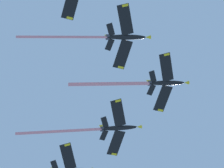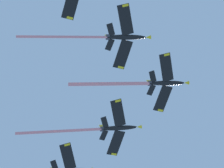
% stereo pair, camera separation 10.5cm
% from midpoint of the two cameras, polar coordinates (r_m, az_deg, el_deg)
% --- Properties ---
extents(jet_lead, '(38.04, 20.01, 10.21)m').
position_cam_midpoint_polar(jet_lead, '(141.43, 4.19, 0.09)').
color(jet_lead, black).
extents(jet_left_wing, '(38.95, 20.02, 11.44)m').
position_cam_midpoint_polar(jet_left_wing, '(143.33, -1.29, -5.71)').
color(jet_left_wing, black).
extents(jet_right_wing, '(38.45, 20.03, 10.59)m').
position_cam_midpoint_polar(jet_right_wing, '(132.64, 0.03, 5.97)').
color(jet_right_wing, black).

